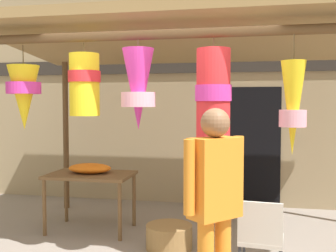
{
  "coord_description": "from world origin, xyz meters",
  "views": [
    {
      "loc": [
        0.96,
        -4.26,
        1.72
      ],
      "look_at": [
        -0.06,
        0.84,
        1.43
      ],
      "focal_mm": 42.96,
      "sensor_mm": 36.0,
      "label": 1
    }
  ],
  "objects_px": {
    "display_table": "(91,180)",
    "wicker_basket_by_table": "(169,237)",
    "vendor_in_orange": "(215,196)",
    "folding_chair": "(261,236)",
    "flower_heap_on_table": "(90,168)"
  },
  "relations": [
    {
      "from": "display_table",
      "to": "wicker_basket_by_table",
      "type": "bearing_deg",
      "value": -21.61
    },
    {
      "from": "wicker_basket_by_table",
      "to": "vendor_in_orange",
      "type": "bearing_deg",
      "value": -66.24
    },
    {
      "from": "display_table",
      "to": "folding_chair",
      "type": "height_order",
      "value": "folding_chair"
    },
    {
      "from": "folding_chair",
      "to": "wicker_basket_by_table",
      "type": "xyz_separation_m",
      "value": [
        -1.03,
        0.85,
        -0.36
      ]
    },
    {
      "from": "wicker_basket_by_table",
      "to": "vendor_in_orange",
      "type": "distance_m",
      "value": 1.85
    },
    {
      "from": "display_table",
      "to": "wicker_basket_by_table",
      "type": "xyz_separation_m",
      "value": [
        1.17,
        -0.47,
        -0.55
      ]
    },
    {
      "from": "display_table",
      "to": "wicker_basket_by_table",
      "type": "relative_size",
      "value": 2.05
    },
    {
      "from": "flower_heap_on_table",
      "to": "vendor_in_orange",
      "type": "distance_m",
      "value": 2.72
    },
    {
      "from": "flower_heap_on_table",
      "to": "folding_chair",
      "type": "height_order",
      "value": "flower_heap_on_table"
    },
    {
      "from": "folding_chair",
      "to": "wicker_basket_by_table",
      "type": "distance_m",
      "value": 1.39
    },
    {
      "from": "folding_chair",
      "to": "vendor_in_orange",
      "type": "relative_size",
      "value": 0.5
    },
    {
      "from": "folding_chair",
      "to": "wicker_basket_by_table",
      "type": "bearing_deg",
      "value": 140.58
    },
    {
      "from": "folding_chair",
      "to": "wicker_basket_by_table",
      "type": "relative_size",
      "value": 1.52
    },
    {
      "from": "folding_chair",
      "to": "vendor_in_orange",
      "type": "height_order",
      "value": "vendor_in_orange"
    },
    {
      "from": "folding_chair",
      "to": "vendor_in_orange",
      "type": "bearing_deg",
      "value": -120.06
    }
  ]
}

